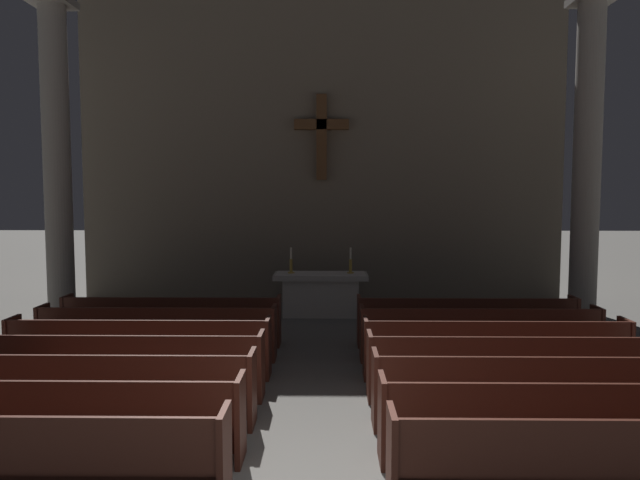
{
  "coord_description": "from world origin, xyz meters",
  "views": [
    {
      "loc": [
        0.19,
        -5.29,
        2.92
      ],
      "look_at": [
        0.0,
        7.44,
        1.89
      ],
      "focal_mm": 33.6,
      "sensor_mm": 36.0,
      "label": 1
    }
  ],
  "objects_px": {
    "pew_left_row_2": "(53,418)",
    "altar": "(321,293)",
    "candlestick_left": "(291,265)",
    "pew_left_row_4": "(118,365)",
    "pew_left_row_6": "(158,333)",
    "pew_right_row_5": "(495,349)",
    "pew_right_row_7": "(466,321)",
    "pew_right_row_6": "(479,334)",
    "pew_left_row_5": "(140,347)",
    "column_left_second": "(57,167)",
    "pew_right_row_1": "(617,463)",
    "pew_left_row_1": "(4,459)",
    "column_right_second": "(587,167)",
    "pew_right_row_4": "(515,367)",
    "pew_left_row_7": "(172,320)",
    "pew_right_row_3": "(540,390)",
    "pew_right_row_2": "(572,421)",
    "candlestick_right": "(351,265)",
    "pew_left_row_3": "(90,388)"
  },
  "relations": [
    {
      "from": "altar",
      "to": "candlestick_left",
      "type": "distance_m",
      "value": 0.97
    },
    {
      "from": "pew_left_row_5",
      "to": "pew_right_row_6",
      "type": "relative_size",
      "value": 1.0
    },
    {
      "from": "altar",
      "to": "pew_right_row_6",
      "type": "bearing_deg",
      "value": -53.56
    },
    {
      "from": "pew_left_row_1",
      "to": "column_right_second",
      "type": "xyz_separation_m",
      "value": [
        8.58,
        7.89,
        2.98
      ]
    },
    {
      "from": "pew_right_row_6",
      "to": "pew_right_row_7",
      "type": "bearing_deg",
      "value": 90.0
    },
    {
      "from": "pew_right_row_3",
      "to": "candlestick_left",
      "type": "xyz_separation_m",
      "value": [
        -3.49,
        6.74,
        0.72
      ]
    },
    {
      "from": "pew_left_row_5",
      "to": "pew_right_row_3",
      "type": "xyz_separation_m",
      "value": [
        5.58,
        -1.98,
        0.0
      ]
    },
    {
      "from": "altar",
      "to": "pew_left_row_7",
      "type": "bearing_deg",
      "value": -135.0
    },
    {
      "from": "pew_right_row_3",
      "to": "column_right_second",
      "type": "distance_m",
      "value": 7.27
    },
    {
      "from": "pew_right_row_3",
      "to": "column_right_second",
      "type": "bearing_deg",
      "value": 63.1
    },
    {
      "from": "pew_left_row_3",
      "to": "column_right_second",
      "type": "distance_m",
      "value": 10.83
    },
    {
      "from": "pew_left_row_6",
      "to": "pew_left_row_1",
      "type": "bearing_deg",
      "value": -90.0
    },
    {
      "from": "pew_right_row_3",
      "to": "pew_right_row_4",
      "type": "height_order",
      "value": "same"
    },
    {
      "from": "pew_left_row_2",
      "to": "altar",
      "type": "relative_size",
      "value": 1.87
    },
    {
      "from": "pew_left_row_7",
      "to": "altar",
      "type": "height_order",
      "value": "altar"
    },
    {
      "from": "pew_right_row_4",
      "to": "pew_right_row_5",
      "type": "xyz_separation_m",
      "value": [
        0.0,
        0.99,
        0.0
      ]
    },
    {
      "from": "pew_right_row_2",
      "to": "pew_left_row_2",
      "type": "bearing_deg",
      "value": 180.0
    },
    {
      "from": "pew_left_row_4",
      "to": "candlestick_left",
      "type": "xyz_separation_m",
      "value": [
        2.09,
        5.75,
        0.72
      ]
    },
    {
      "from": "column_left_second",
      "to": "candlestick_right",
      "type": "xyz_separation_m",
      "value": [
        6.49,
        0.83,
        -2.26
      ]
    },
    {
      "from": "pew_right_row_2",
      "to": "pew_right_row_7",
      "type": "distance_m",
      "value": 4.94
    },
    {
      "from": "pew_left_row_2",
      "to": "pew_right_row_1",
      "type": "xyz_separation_m",
      "value": [
        5.58,
        -0.99,
        0.0
      ]
    },
    {
      "from": "pew_left_row_2",
      "to": "pew_left_row_6",
      "type": "bearing_deg",
      "value": 90.0
    },
    {
      "from": "pew_left_row_1",
      "to": "pew_right_row_5",
      "type": "height_order",
      "value": "same"
    },
    {
      "from": "pew_left_row_2",
      "to": "pew_left_row_7",
      "type": "relative_size",
      "value": 1.0
    },
    {
      "from": "pew_right_row_6",
      "to": "pew_left_row_1",
      "type": "bearing_deg",
      "value": -138.46
    },
    {
      "from": "pew_right_row_4",
      "to": "column_right_second",
      "type": "bearing_deg",
      "value": 58.65
    },
    {
      "from": "pew_right_row_6",
      "to": "column_right_second",
      "type": "height_order",
      "value": "column_right_second"
    },
    {
      "from": "pew_left_row_1",
      "to": "pew_right_row_6",
      "type": "distance_m",
      "value": 7.45
    },
    {
      "from": "pew_right_row_7",
      "to": "column_left_second",
      "type": "height_order",
      "value": "column_left_second"
    },
    {
      "from": "pew_left_row_1",
      "to": "pew_left_row_5",
      "type": "height_order",
      "value": "same"
    },
    {
      "from": "pew_right_row_2",
      "to": "column_left_second",
      "type": "distance_m",
      "value": 11.4
    },
    {
      "from": "pew_right_row_7",
      "to": "pew_right_row_4",
      "type": "bearing_deg",
      "value": -90.0
    },
    {
      "from": "pew_right_row_5",
      "to": "pew_right_row_7",
      "type": "bearing_deg",
      "value": 90.0
    },
    {
      "from": "pew_left_row_7",
      "to": "pew_right_row_7",
      "type": "height_order",
      "value": "same"
    },
    {
      "from": "pew_right_row_3",
      "to": "candlestick_right",
      "type": "distance_m",
      "value": 7.09
    },
    {
      "from": "pew_right_row_1",
      "to": "pew_right_row_5",
      "type": "bearing_deg",
      "value": 90.0
    },
    {
      "from": "pew_left_row_5",
      "to": "altar",
      "type": "relative_size",
      "value": 1.87
    },
    {
      "from": "pew_left_row_2",
      "to": "column_left_second",
      "type": "distance_m",
      "value": 8.09
    },
    {
      "from": "pew_left_row_5",
      "to": "pew_right_row_7",
      "type": "xyz_separation_m",
      "value": [
        5.58,
        1.98,
        0.0
      ]
    },
    {
      "from": "pew_right_row_7",
      "to": "column_left_second",
      "type": "distance_m",
      "value": 9.29
    },
    {
      "from": "column_right_second",
      "to": "pew_right_row_4",
      "type": "bearing_deg",
      "value": -121.35
    },
    {
      "from": "pew_right_row_4",
      "to": "candlestick_right",
      "type": "bearing_deg",
      "value": 109.95
    },
    {
      "from": "pew_left_row_4",
      "to": "pew_left_row_6",
      "type": "distance_m",
      "value": 1.98
    },
    {
      "from": "pew_right_row_5",
      "to": "pew_right_row_7",
      "type": "height_order",
      "value": "same"
    },
    {
      "from": "pew_left_row_7",
      "to": "pew_right_row_7",
      "type": "distance_m",
      "value": 5.58
    },
    {
      "from": "pew_left_row_4",
      "to": "pew_right_row_2",
      "type": "height_order",
      "value": "same"
    },
    {
      "from": "pew_right_row_6",
      "to": "altar",
      "type": "height_order",
      "value": "altar"
    },
    {
      "from": "pew_left_row_5",
      "to": "pew_right_row_6",
      "type": "bearing_deg",
      "value": 10.05
    },
    {
      "from": "pew_left_row_1",
      "to": "pew_right_row_2",
      "type": "height_order",
      "value": "same"
    },
    {
      "from": "pew_right_row_6",
      "to": "altar",
      "type": "distance_m",
      "value": 4.69
    }
  ]
}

